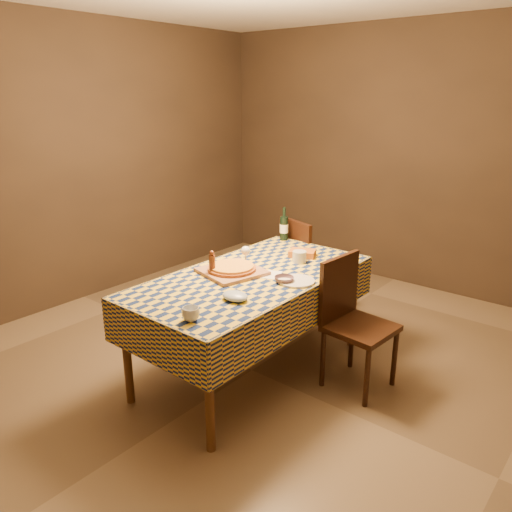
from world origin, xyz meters
The scene contains 16 objects.
room centered at (0.00, 0.00, 1.35)m, with size 5.00×5.10×2.70m.
dining_table centered at (0.00, 0.00, 0.69)m, with size 0.94×1.84×0.77m.
cutting_board centered at (-0.14, -0.06, 0.78)m, with size 0.40×0.40×0.03m, color #9C6949.
pizza centered at (-0.14, -0.06, 0.81)m, with size 0.39×0.39×0.03m.
pepper_mill centered at (-0.20, -0.19, 0.86)m, with size 0.06×0.06×0.19m.
bowl centered at (0.26, 0.03, 0.79)m, with size 0.13×0.13×0.04m, color #654954.
wine_glass centered at (-0.19, 0.16, 0.87)m, with size 0.07×0.07×0.14m.
wine_bottle centered at (-0.35, 0.86, 0.88)m, with size 0.07×0.07×0.29m.
deli_tub centered at (0.10, 0.45, 0.81)m, with size 0.11×0.11×0.09m, color silver.
takeout_container centered at (0.04, 0.58, 0.80)m, with size 0.20×0.14×0.05m, color #B55D17.
white_plate centered at (0.32, 0.09, 0.78)m, with size 0.25×0.25×0.01m, color silver.
tumbler centered at (0.21, -0.79, 0.81)m, with size 0.10×0.10×0.08m, color silver.
flour_patch centered at (0.06, 0.07, 0.77)m, with size 0.22×0.17×0.00m, color white.
flour_bag centered at (0.20, -0.41, 0.80)m, with size 0.18×0.13×0.05m, color #A0B5CD.
chair_far centered at (-0.27, 1.08, 0.52)m, with size 0.53×0.53×0.93m.
chair_right centered at (0.63, 0.34, 0.52)m, with size 0.46×0.45×0.93m.
Camera 1 is at (2.13, -2.54, 2.01)m, focal length 35.00 mm.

